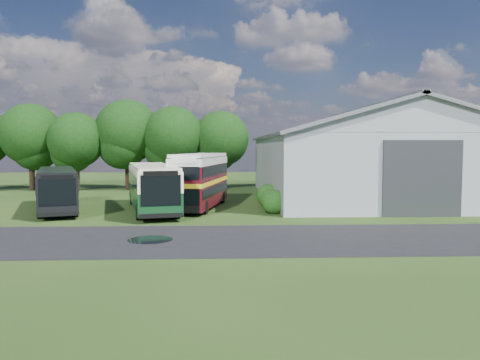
{
  "coord_description": "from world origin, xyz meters",
  "views": [
    {
      "loc": [
        1.94,
        -25.72,
        4.52
      ],
      "look_at": [
        3.35,
        8.0,
        2.16
      ],
      "focal_mm": 35.0,
      "sensor_mm": 36.0,
      "label": 1
    }
  ],
  "objects_px": {
    "storage_shed": "(365,151)",
    "bus_dark_single": "(57,189)",
    "bus_green_single": "(152,186)",
    "bus_maroon_double": "(201,181)"
  },
  "relations": [
    {
      "from": "bus_green_single",
      "to": "bus_dark_single",
      "type": "height_order",
      "value": "bus_green_single"
    },
    {
      "from": "bus_green_single",
      "to": "bus_dark_single",
      "type": "distance_m",
      "value": 6.83
    },
    {
      "from": "bus_green_single",
      "to": "bus_dark_single",
      "type": "xyz_separation_m",
      "value": [
        -6.81,
        0.43,
        -0.16
      ]
    },
    {
      "from": "storage_shed",
      "to": "bus_green_single",
      "type": "distance_m",
      "value": 19.92
    },
    {
      "from": "bus_green_single",
      "to": "bus_maroon_double",
      "type": "bearing_deg",
      "value": 8.4
    },
    {
      "from": "bus_green_single",
      "to": "bus_dark_single",
      "type": "bearing_deg",
      "value": 163.14
    },
    {
      "from": "storage_shed",
      "to": "bus_green_single",
      "type": "bearing_deg",
      "value": -155.15
    },
    {
      "from": "bus_maroon_double",
      "to": "bus_dark_single",
      "type": "relative_size",
      "value": 0.88
    },
    {
      "from": "bus_green_single",
      "to": "bus_maroon_double",
      "type": "height_order",
      "value": "bus_maroon_double"
    },
    {
      "from": "storage_shed",
      "to": "bus_dark_single",
      "type": "distance_m",
      "value": 26.1
    }
  ]
}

